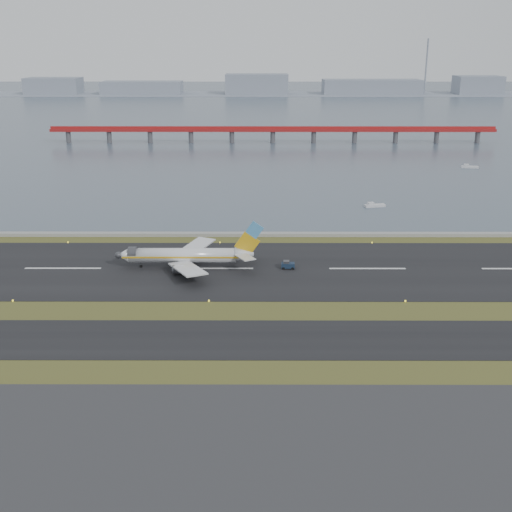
% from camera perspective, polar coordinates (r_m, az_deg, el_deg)
% --- Properties ---
extents(ground, '(1000.00, 1000.00, 0.00)m').
position_cam_1_polar(ground, '(140.70, -4.43, -5.25)').
color(ground, '#384217').
rests_on(ground, ground).
extents(apron_strip, '(1000.00, 50.00, 0.10)m').
position_cam_1_polar(apron_strip, '(93.27, -7.14, -18.96)').
color(apron_strip, '#313134').
rests_on(apron_strip, ground).
extents(taxiway_strip, '(1000.00, 18.00, 0.10)m').
position_cam_1_polar(taxiway_strip, '(129.83, -4.83, -7.37)').
color(taxiway_strip, black).
rests_on(taxiway_strip, ground).
extents(runway_strip, '(1000.00, 45.00, 0.10)m').
position_cam_1_polar(runway_strip, '(168.50, -3.65, -1.12)').
color(runway_strip, black).
rests_on(runway_strip, ground).
extents(seawall, '(1000.00, 2.50, 1.00)m').
position_cam_1_polar(seawall, '(196.83, -3.11, 1.94)').
color(seawall, '#989892').
rests_on(seawall, ground).
extents(bay_water, '(1400.00, 800.00, 1.30)m').
position_cam_1_polar(bay_water, '(591.16, -0.96, 13.03)').
color(bay_water, '#43505F').
rests_on(bay_water, ground).
extents(red_pier, '(260.00, 5.00, 10.20)m').
position_cam_1_polar(red_pier, '(381.64, 1.51, 11.09)').
color(red_pier, maroon).
rests_on(red_pier, ground).
extents(far_shoreline, '(1400.00, 80.00, 60.50)m').
position_cam_1_polar(far_shoreline, '(750.04, 0.35, 14.66)').
color(far_shoreline, gray).
rests_on(far_shoreline, ground).
extents(airliner, '(38.52, 32.89, 12.80)m').
position_cam_1_polar(airliner, '(168.70, -6.05, 0.06)').
color(airliner, silver).
rests_on(airliner, ground).
extents(pushback_tug, '(3.51, 2.14, 2.21)m').
position_cam_1_polar(pushback_tug, '(168.00, 2.84, -0.80)').
color(pushback_tug, '#15243A').
rests_on(pushback_tug, ground).
extents(workboat_near, '(7.84, 3.93, 1.82)m').
position_cam_1_polar(workboat_near, '(235.45, 10.46, 4.45)').
color(workboat_near, silver).
rests_on(workboat_near, ground).
extents(workboat_far, '(8.01, 3.88, 1.87)m').
position_cam_1_polar(workboat_far, '(321.05, 18.42, 7.54)').
color(workboat_far, silver).
rests_on(workboat_far, ground).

